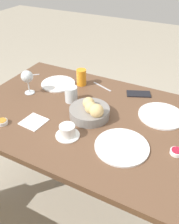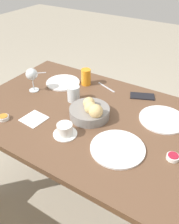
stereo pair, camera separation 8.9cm
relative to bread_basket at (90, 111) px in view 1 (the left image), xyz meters
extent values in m
plane|color=#A89E89|center=(0.00, -0.02, -0.82)|extent=(10.00, 10.00, 0.00)
cube|color=brown|center=(0.00, -0.02, -0.06)|extent=(1.43, 0.90, 0.03)
cube|color=brown|center=(0.66, -0.42, -0.45)|extent=(0.06, 0.06, 0.74)
cylinder|color=gray|center=(0.01, 0.00, -0.01)|extent=(0.22, 0.22, 0.05)
sphere|color=#DBB775|center=(0.02, -0.02, 0.03)|extent=(0.07, 0.07, 0.07)
sphere|color=#DBB775|center=(-0.05, 0.03, 0.04)|extent=(0.08, 0.08, 0.08)
sphere|color=#DBB775|center=(-0.01, 0.01, 0.03)|extent=(0.07, 0.07, 0.07)
cylinder|color=white|center=(-0.35, -0.19, -0.04)|extent=(0.26, 0.26, 0.01)
cylinder|color=white|center=(0.37, -0.23, -0.04)|extent=(0.23, 0.23, 0.01)
cylinder|color=white|center=(-0.24, 0.14, -0.04)|extent=(0.26, 0.26, 0.01)
cylinder|color=orange|center=(0.22, -0.31, 0.01)|extent=(0.07, 0.07, 0.11)
cylinder|color=silver|center=(0.18, -0.09, 0.01)|extent=(0.08, 0.08, 0.10)
cylinder|color=silver|center=(0.47, -0.05, -0.04)|extent=(0.06, 0.06, 0.00)
cylinder|color=silver|center=(0.47, -0.05, 0.00)|extent=(0.01, 0.01, 0.07)
sphere|color=silver|center=(0.47, -0.05, 0.08)|extent=(0.08, 0.08, 0.08)
cylinder|color=white|center=(0.03, 0.19, -0.04)|extent=(0.12, 0.12, 0.01)
cylinder|color=white|center=(0.03, 0.19, -0.01)|extent=(0.08, 0.08, 0.06)
cylinder|color=white|center=(-0.48, 0.07, -0.03)|extent=(0.06, 0.06, 0.02)
cylinder|color=#A3192D|center=(-0.48, 0.07, -0.02)|extent=(0.05, 0.05, 0.00)
cylinder|color=white|center=(0.39, 0.27, -0.03)|extent=(0.06, 0.06, 0.02)
cylinder|color=#C67F28|center=(0.39, 0.27, -0.02)|extent=(0.05, 0.05, 0.00)
cube|color=#B7B7BC|center=(0.09, -0.34, -0.04)|extent=(0.16, 0.07, 0.00)
cube|color=#B7B7BC|center=(0.62, -0.26, -0.04)|extent=(0.10, 0.09, 0.00)
cube|color=white|center=(0.25, 0.18, -0.04)|extent=(0.13, 0.13, 0.00)
cube|color=black|center=(-0.16, -0.36, -0.04)|extent=(0.17, 0.13, 0.01)
camera|label=1|loc=(-0.48, 0.94, 0.75)|focal=38.00mm
camera|label=2|loc=(-0.56, 0.90, 0.75)|focal=38.00mm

